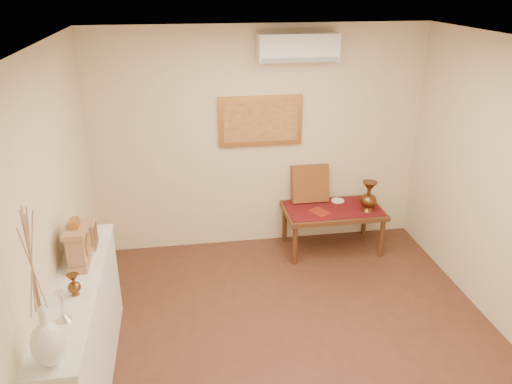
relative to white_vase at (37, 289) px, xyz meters
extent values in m
plane|color=#562F22|center=(1.81, 0.88, -1.52)|extent=(4.50, 4.50, 0.00)
plane|color=white|center=(1.81, 0.88, 1.18)|extent=(4.50, 4.50, 0.00)
cube|color=beige|center=(1.81, 3.13, -0.17)|extent=(4.00, 0.02, 2.70)
cube|color=beige|center=(-0.19, 0.88, -0.17)|extent=(0.02, 4.50, 2.70)
cube|color=#5E0F15|center=(2.66, 2.76, -0.97)|extent=(1.14, 0.59, 0.01)
cylinder|color=white|center=(2.78, 2.96, -0.96)|extent=(0.16, 0.16, 0.01)
cube|color=maroon|center=(2.47, 2.66, -0.96)|extent=(0.28, 0.30, 0.01)
cube|color=#5C1A12|center=(2.43, 3.03, -0.73)|extent=(0.47, 0.20, 0.48)
cube|color=white|center=(-0.01, 0.88, -1.05)|extent=(0.35, 2.00, 0.95)
cube|color=white|center=(-0.01, 0.88, -0.56)|extent=(0.37, 2.02, 0.03)
cube|color=#A67A55|center=(-0.01, 1.19, -0.52)|extent=(0.16, 0.36, 0.05)
cube|color=#A67A55|center=(-0.01, 1.19, -0.37)|extent=(0.14, 0.30, 0.25)
cylinder|color=beige|center=(0.06, 1.19, -0.37)|extent=(0.01, 0.17, 0.17)
cylinder|color=#B6763A|center=(0.07, 1.19, -0.37)|extent=(0.01, 0.19, 0.19)
cube|color=#A67A55|center=(-0.01, 1.19, -0.22)|extent=(0.17, 0.34, 0.04)
cube|color=#B6763A|center=(-0.01, 1.19, -0.17)|extent=(0.06, 0.11, 0.07)
cube|color=#A67A55|center=(0.00, 1.46, -0.43)|extent=(0.15, 0.20, 0.22)
cube|color=#522C18|center=(0.08, 1.46, -0.48)|extent=(0.01, 0.17, 0.09)
cube|color=#522C18|center=(0.08, 1.46, -0.38)|extent=(0.01, 0.17, 0.09)
cube|color=#A67A55|center=(0.00, 1.46, -0.31)|extent=(0.16, 0.21, 0.02)
cube|color=#522C18|center=(2.66, 2.76, -1.00)|extent=(1.20, 0.70, 0.05)
cylinder|color=#522C18|center=(2.12, 2.47, -1.27)|extent=(0.06, 0.06, 0.50)
cylinder|color=#522C18|center=(3.20, 2.47, -1.27)|extent=(0.06, 0.06, 0.50)
cylinder|color=#522C18|center=(2.12, 3.05, -1.27)|extent=(0.06, 0.06, 0.50)
cylinder|color=#522C18|center=(3.20, 3.05, -1.27)|extent=(0.06, 0.06, 0.50)
cube|color=#B6763A|center=(1.81, 3.10, 0.08)|extent=(1.00, 0.05, 0.60)
cube|color=#BC7B41|center=(1.81, 3.08, 0.08)|extent=(0.88, 0.01, 0.48)
cube|color=white|center=(2.21, 3.00, 0.93)|extent=(0.90, 0.24, 0.30)
cube|color=gray|center=(2.21, 2.88, 0.81)|extent=(0.86, 0.02, 0.05)
camera|label=1|loc=(0.86, -2.56, 1.64)|focal=35.00mm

